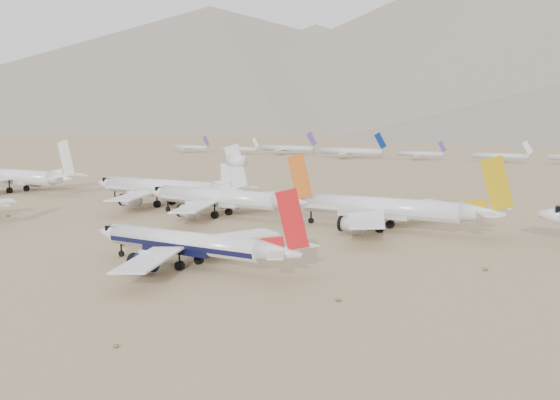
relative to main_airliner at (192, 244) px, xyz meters
name	(u,v)px	position (x,y,z in m)	size (l,w,h in m)	color
ground	(196,281)	(6.27, -6.94, -4.16)	(7000.00, 7000.00, 0.00)	#8C7152
main_airliner	(192,244)	(0.00, 0.00, 0.00)	(42.83, 41.83, 15.12)	white
row2_gold_tail	(388,209)	(15.86, 52.00, 0.95)	(51.32, 50.19, 18.27)	white
row2_orange_tail	(224,199)	(-28.97, 49.11, 0.76)	(49.12, 48.05, 17.52)	white
row2_white_trijet	(168,188)	(-55.23, 57.28, 1.39)	(54.07, 52.85, 19.16)	white
row2_white_twin	(19,177)	(-124.64, 57.66, 1.24)	(53.67, 52.51, 19.18)	white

